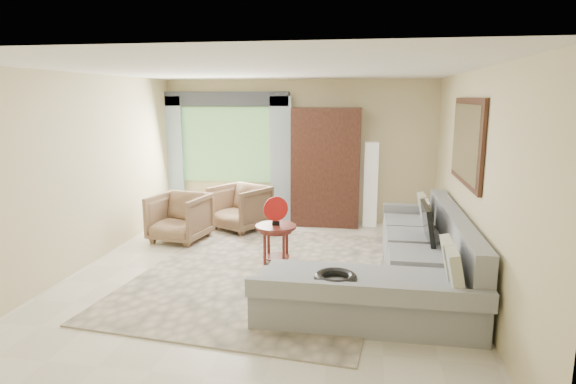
% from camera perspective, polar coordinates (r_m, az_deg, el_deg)
% --- Properties ---
extents(ground, '(6.00, 6.00, 0.00)m').
position_cam_1_polar(ground, '(6.36, -2.78, -9.86)').
color(ground, silver).
rests_on(ground, ground).
extents(area_rug, '(3.39, 4.28, 0.02)m').
position_cam_1_polar(area_rug, '(6.47, -3.03, -9.41)').
color(area_rug, '#C0AD98').
rests_on(area_rug, ground).
extents(sectional_sofa, '(2.30, 3.46, 0.90)m').
position_cam_1_polar(sectional_sofa, '(5.99, 13.94, -8.65)').
color(sectional_sofa, gray).
rests_on(sectional_sofa, ground).
extents(tv_screen, '(0.14, 0.74, 0.48)m').
position_cam_1_polar(tv_screen, '(6.32, 16.23, -3.59)').
color(tv_screen, black).
rests_on(tv_screen, sectional_sofa).
extents(garden_hose, '(0.43, 0.43, 0.09)m').
position_cam_1_polar(garden_hose, '(4.80, 5.66, -10.10)').
color(garden_hose, black).
rests_on(garden_hose, sectional_sofa).
extents(coffee_table, '(0.56, 0.56, 0.56)m').
position_cam_1_polar(coffee_table, '(6.67, -1.43, -6.17)').
color(coffee_table, '#4A1913').
rests_on(coffee_table, ground).
extents(red_disc, '(0.32, 0.16, 0.34)m').
position_cam_1_polar(red_disc, '(6.54, -1.46, -2.01)').
color(red_disc, '#A71210').
rests_on(red_disc, coffee_table).
extents(armchair_left, '(0.95, 0.97, 0.76)m').
position_cam_1_polar(armchair_left, '(7.92, -12.72, -2.97)').
color(armchair_left, '#88614A').
rests_on(armchair_left, ground).
extents(armchair_right, '(1.15, 1.16, 0.78)m').
position_cam_1_polar(armchair_right, '(8.41, -5.71, -1.87)').
color(armchair_right, '#806146').
rests_on(armchair_right, ground).
extents(potted_plant, '(0.65, 0.61, 0.57)m').
position_cam_1_polar(potted_plant, '(9.02, -13.33, -1.89)').
color(potted_plant, '#999999').
rests_on(potted_plant, ground).
extents(armoire, '(1.20, 0.55, 2.10)m').
position_cam_1_polar(armoire, '(8.64, 4.53, 2.96)').
color(armoire, black).
rests_on(armoire, ground).
extents(floor_lamp, '(0.24, 0.24, 1.50)m').
position_cam_1_polar(floor_lamp, '(8.72, 9.77, 0.90)').
color(floor_lamp, silver).
rests_on(floor_lamp, ground).
extents(window, '(1.80, 0.04, 1.40)m').
position_cam_1_polar(window, '(9.20, -7.24, 5.60)').
color(window, '#669E59').
rests_on(window, wall_back).
extents(curtain_left, '(0.40, 0.08, 2.30)m').
position_cam_1_polar(curtain_left, '(9.49, -13.46, 4.03)').
color(curtain_left, '#9EB7CC').
rests_on(curtain_left, ground).
extents(curtain_right, '(0.40, 0.08, 2.30)m').
position_cam_1_polar(curtain_right, '(8.89, -0.85, 3.88)').
color(curtain_right, '#9EB7CC').
rests_on(curtain_right, ground).
extents(valance, '(2.40, 0.12, 0.26)m').
position_cam_1_polar(valance, '(9.09, -7.50, 10.89)').
color(valance, '#1E232D').
rests_on(valance, wall_back).
extents(wall_mirror, '(0.05, 1.70, 1.05)m').
position_cam_1_polar(wall_mirror, '(6.29, 20.41, 5.63)').
color(wall_mirror, black).
rests_on(wall_mirror, wall_right).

